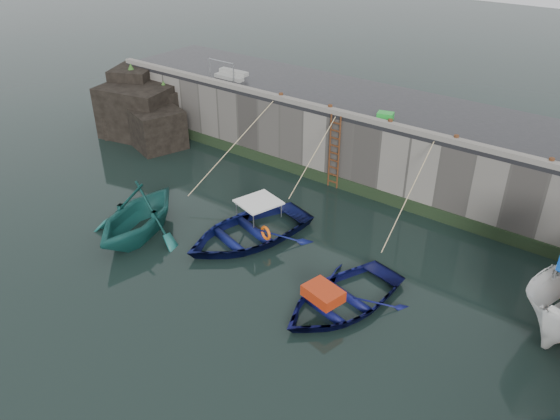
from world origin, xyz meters
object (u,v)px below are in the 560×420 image
Objects in this scene: boat_near_white at (140,234)px; boat_near_navy at (341,303)px; bollard_d at (456,139)px; fish_crate at (385,116)px; ladder at (334,152)px; boat_near_blue at (248,237)px; bollard_c at (390,123)px; bollard_b at (330,108)px; bollard_e at (551,162)px; bollard_a at (281,96)px.

boat_near_navy is at bearing -8.56° from boat_near_white.
fish_crate is at bearing 170.93° from bollard_d.
ladder is 0.64× the size of boat_near_blue.
bollard_d reaches higher than boat_near_white.
boat_near_navy is 15.84× the size of bollard_d.
bollard_d is (2.60, 0.00, 0.00)m from bollard_c.
bollard_b is 1.00× the size of bollard_e.
ladder is at bearing -33.86° from bollard_b.
bollard_a is at bearing 180.00° from bollard_c.
bollard_e is (11.63, 7.78, 3.30)m from boat_near_white.
boat_near_blue is 17.83× the size of bollard_d.
bollard_a is 1.00× the size of bollard_d.
ladder reaches higher than boat_near_white.
boat_near_navy is at bearing 2.97° from boat_near_blue.
bollard_e is at bearing 0.00° from bollard_d.
bollard_d is (5.30, 0.00, 0.00)m from bollard_b.
boat_near_navy is 10.45m from bollard_a.
bollard_b is at bearing 177.40° from fish_crate.
bollard_a is 2.50m from bollard_b.
boat_near_white is 8.04m from boat_near_navy.
bollard_a reaches higher than boat_near_white.
boat_near_blue reaches higher than boat_near_navy.
bollard_b is 2.70m from bollard_c.
bollard_a is (-4.74, -0.49, -0.01)m from fish_crate.
bollard_c is at bearing -61.62° from fish_crate.
bollard_a is at bearing 180.00° from bollard_e.
boat_near_blue is at bearing 17.30° from boat_near_white.
boat_near_blue is (3.32, 2.22, 0.00)m from boat_near_white.
boat_near_navy is 15.84× the size of bollard_b.
bollard_b is 5.30m from bollard_d.
ladder is at bearing 137.43° from boat_near_navy.
fish_crate reaches higher than bollard_a.
bollard_c is at bearing 36.71° from boat_near_white.
boat_near_white is 15.61× the size of bollard_c.
boat_near_navy is 8.31m from fish_crate.
fish_crate is 3.10m from bollard_d.
bollard_b reaches higher than boat_near_navy.
bollard_e is at bearing 2.40° from ladder.
fish_crate is at bearing 40.55° from boat_near_white.
boat_near_white is 10.40m from fish_crate.
fish_crate is at bearing 5.88° from bollard_a.
bollard_b reaches higher than ladder.
boat_near_blue is 10.53m from bollard_e.
bollard_c and bollard_d have the same top height.
bollard_e is at bearing 0.00° from bollard_a.
bollard_a reaches higher than boat_near_blue.
boat_near_white is at bearing -111.90° from bollard_b.
bollard_a and bollard_e have the same top height.
fish_crate is 6.28m from bollard_e.
ladder is 3.47m from bollard_a.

